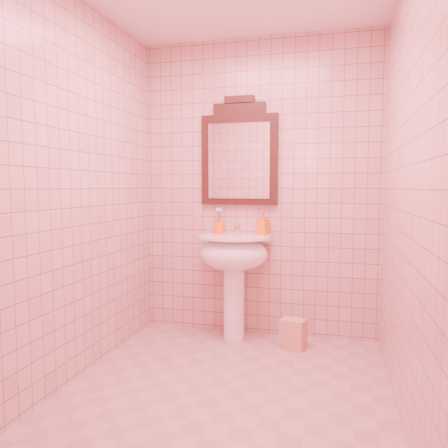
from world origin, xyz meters
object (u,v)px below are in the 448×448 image
(towel, at_px, (293,334))
(soap_dispenser, at_px, (263,224))
(toothbrush_cup, at_px, (219,227))
(pedestal_sink, at_px, (234,261))
(mirror, at_px, (239,155))

(towel, bearing_deg, soap_dispenser, 139.04)
(toothbrush_cup, height_order, soap_dispenser, toothbrush_cup)
(pedestal_sink, xyz_separation_m, mirror, (0.00, 0.20, 0.87))
(towel, bearing_deg, mirror, 150.63)
(toothbrush_cup, relative_size, towel, 0.84)
(pedestal_sink, xyz_separation_m, toothbrush_cup, (-0.17, 0.15, 0.26))
(mirror, height_order, soap_dispenser, mirror)
(mirror, bearing_deg, towel, -29.37)
(mirror, relative_size, soap_dispenser, 4.89)
(towel, bearing_deg, pedestal_sink, 171.07)
(pedestal_sink, relative_size, toothbrush_cup, 4.43)
(pedestal_sink, bearing_deg, towel, -8.93)
(mirror, xyz_separation_m, towel, (0.50, -0.28, -1.42))
(pedestal_sink, relative_size, soap_dispenser, 4.66)
(toothbrush_cup, distance_m, soap_dispenser, 0.38)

